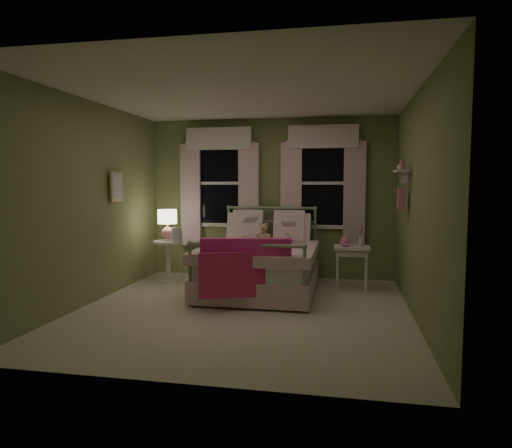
% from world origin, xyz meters
% --- Properties ---
extents(room_shell, '(4.20, 4.20, 4.20)m').
position_xyz_m(room_shell, '(0.00, 0.00, 1.30)').
color(room_shell, silver).
rests_on(room_shell, ground).
extents(bed, '(1.58, 2.04, 1.18)m').
position_xyz_m(bed, '(0.03, 1.02, 0.38)').
color(bed, white).
rests_on(bed, ground).
extents(pink_throw, '(1.10, 0.43, 0.71)m').
position_xyz_m(pink_throw, '(0.03, -0.01, 0.61)').
color(pink_throw, '#F63098').
rests_on(pink_throw, bed).
extents(child_left, '(0.33, 0.25, 0.82)m').
position_xyz_m(child_left, '(-0.25, 1.44, 0.98)').
color(child_left, '#F7D1DD').
rests_on(child_left, bed).
extents(child_right, '(0.40, 0.36, 0.67)m').
position_xyz_m(child_right, '(0.31, 1.44, 0.90)').
color(child_right, '#F7D1DD').
rests_on(child_right, bed).
extents(book_left, '(0.23, 0.18, 0.26)m').
position_xyz_m(book_left, '(-0.25, 1.19, 0.96)').
color(book_left, beige).
rests_on(book_left, child_left).
extents(book_right, '(0.20, 0.12, 0.26)m').
position_xyz_m(book_right, '(0.31, 1.19, 0.92)').
color(book_right, beige).
rests_on(book_right, child_right).
extents(teddy_bear, '(0.22, 0.18, 0.30)m').
position_xyz_m(teddy_bear, '(0.03, 1.28, 0.79)').
color(teddy_bear, tan).
rests_on(teddy_bear, bed).
extents(nightstand_left, '(0.46, 0.46, 0.65)m').
position_xyz_m(nightstand_left, '(-1.51, 1.37, 0.42)').
color(nightstand_left, white).
rests_on(nightstand_left, ground).
extents(table_lamp, '(0.30, 0.30, 0.47)m').
position_xyz_m(table_lamp, '(-1.51, 1.37, 0.95)').
color(table_lamp, pink).
rests_on(table_lamp, nightstand_left).
extents(book_nightstand, '(0.17, 0.23, 0.02)m').
position_xyz_m(book_nightstand, '(-1.41, 1.29, 0.66)').
color(book_nightstand, beige).
rests_on(book_nightstand, nightstand_left).
extents(nightstand_right, '(0.50, 0.40, 0.64)m').
position_xyz_m(nightstand_right, '(1.31, 1.28, 0.55)').
color(nightstand_right, white).
rests_on(nightstand_right, ground).
extents(pink_toy, '(0.14, 0.18, 0.14)m').
position_xyz_m(pink_toy, '(1.21, 1.28, 0.71)').
color(pink_toy, pink).
rests_on(pink_toy, nightstand_right).
extents(bud_vase, '(0.06, 0.06, 0.28)m').
position_xyz_m(bud_vase, '(1.43, 1.33, 0.79)').
color(bud_vase, white).
rests_on(bud_vase, nightstand_right).
extents(window_left, '(1.34, 0.13, 1.96)m').
position_xyz_m(window_left, '(-0.85, 2.03, 1.62)').
color(window_left, black).
rests_on(window_left, room_shell).
extents(window_right, '(1.34, 0.13, 1.96)m').
position_xyz_m(window_right, '(0.85, 2.03, 1.62)').
color(window_right, black).
rests_on(window_right, room_shell).
extents(wall_shelf, '(0.15, 0.50, 0.60)m').
position_xyz_m(wall_shelf, '(1.90, 0.70, 1.52)').
color(wall_shelf, white).
rests_on(wall_shelf, room_shell).
extents(framed_picture, '(0.03, 0.32, 0.42)m').
position_xyz_m(framed_picture, '(-1.95, 0.60, 1.50)').
color(framed_picture, beige).
rests_on(framed_picture, room_shell).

